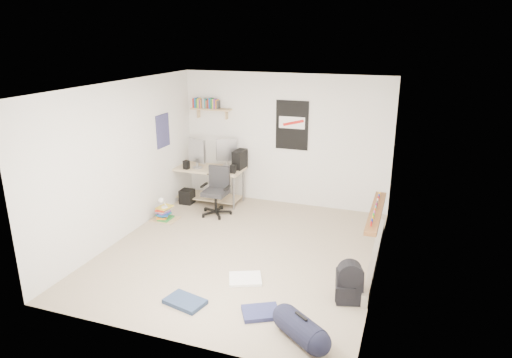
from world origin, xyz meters
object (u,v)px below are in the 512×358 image
(book_stack, at_px, (164,212))
(backpack, at_px, (349,287))
(duffel_bag, at_px, (301,329))
(desk, at_px, (207,184))
(office_chair, at_px, (215,189))

(book_stack, bearing_deg, backpack, -23.55)
(backpack, distance_m, duffel_bag, 1.02)
(desk, relative_size, duffel_bag, 2.55)
(desk, height_order, book_stack, desk)
(duffel_bag, bearing_deg, book_stack, 178.17)
(desk, xyz_separation_m, backpack, (3.18, -2.63, -0.16))
(backpack, relative_size, book_stack, 0.91)
(desk, distance_m, book_stack, 1.17)
(desk, bearing_deg, book_stack, -119.59)
(book_stack, bearing_deg, duffel_bag, -38.35)
(office_chair, relative_size, book_stack, 1.86)
(book_stack, bearing_deg, office_chair, 34.52)
(desk, height_order, backpack, desk)
(book_stack, bearing_deg, desk, 73.61)
(office_chair, distance_m, book_stack, 0.99)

